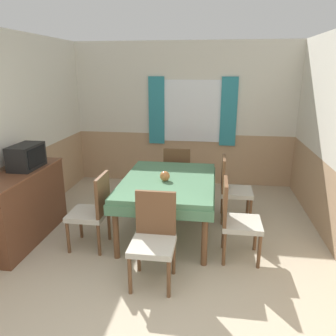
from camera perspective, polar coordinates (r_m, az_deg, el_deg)
The scene contains 11 objects.
wall_back at distance 6.14m, azimuth 2.85°, elevation 9.24°, with size 4.44×0.10×2.60m.
wall_left at distance 4.81m, azimuth -25.12°, elevation 5.49°, with size 0.05×4.58×2.60m.
dining_table at distance 4.27m, azimuth 0.07°, elevation -3.25°, with size 1.20×1.63×0.75m.
chair_left_near at distance 4.07m, azimuth -12.88°, elevation -7.00°, with size 0.44×0.44×0.94m.
chair_right_far at distance 4.77m, azimuth 11.04°, elevation -3.29°, with size 0.44×0.44×0.94m.
chair_head_near at distance 3.38m, azimuth -2.51°, elevation -11.76°, with size 0.44×0.44×0.94m.
chair_right_near at distance 3.83m, azimuth 11.68°, elevation -8.49°, with size 0.44×0.44×0.94m.
chair_head_window at distance 5.31m, azimuth 1.68°, elevation -0.87°, with size 0.44×0.44×0.94m.
sideboard at distance 4.55m, azimuth -23.90°, elevation -6.02°, with size 0.46×1.43×0.91m.
tv at distance 4.49m, azimuth -23.43°, elevation 1.84°, with size 0.29×0.49×0.31m.
vase at distance 4.15m, azimuth -0.54°, elevation -1.42°, with size 0.13×0.13×0.13m.
Camera 1 is at (0.57, -1.86, 2.12)m, focal length 35.00 mm.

